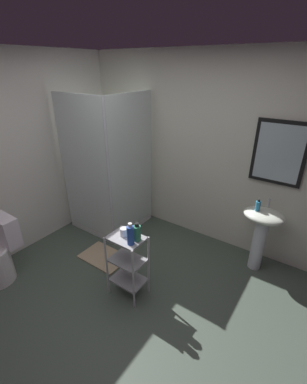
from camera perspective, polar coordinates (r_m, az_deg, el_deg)
The scene contains 11 objects.
ground_plane at distance 3.00m, azimuth -7.62°, elevation -24.95°, with size 4.20×4.20×0.02m, color #465347.
wall_back at distance 3.61m, azimuth 11.41°, elevation 8.43°, with size 4.20×0.14×2.50m.
shower_stall at distance 4.03m, azimuth -9.17°, elevation -1.66°, with size 0.92×0.92×2.00m.
pedestal_sink at distance 3.36m, azimuth 22.34°, elevation -7.19°, with size 0.46×0.37×0.81m.
sink_faucet at distance 3.33m, azimuth 23.65°, elevation -2.15°, with size 0.03×0.03×0.10m, color silver.
storage_cart at distance 2.88m, azimuth -5.63°, elevation -14.66°, with size 0.38×0.28×0.74m.
hand_soap_bottle at distance 3.20m, azimuth 21.65°, elevation -2.73°, with size 0.05×0.05×0.14m.
body_wash_bottle_green at distance 2.60m, azimuth -3.58°, elevation -8.78°, with size 0.08×0.08×0.19m.
shampoo_bottle_blue at distance 2.54m, azimuth -4.94°, elevation -9.23°, with size 0.07×0.07×0.23m.
rinse_cup at distance 2.70m, azimuth -6.41°, elevation -8.56°, with size 0.08×0.08×0.09m, color silver.
bath_mat at distance 3.65m, azimuth -10.71°, elevation -13.62°, with size 0.60×0.40×0.02m, color tan.
Camera 1 is at (1.37, -1.33, 2.30)m, focal length 24.67 mm.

